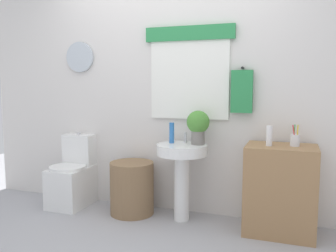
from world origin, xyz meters
TOP-DOWN VIEW (x-y plane):
  - back_wall at (0.00, 1.15)m, footprint 4.40×0.18m
  - toilet at (-1.05, 0.88)m, footprint 0.38×0.51m
  - laundry_hamper at (-0.33, 0.85)m, footprint 0.44×0.44m
  - pedestal_sink at (0.20, 0.85)m, footprint 0.48×0.48m
  - faucet at (0.20, 0.97)m, footprint 0.03×0.03m
  - wooden_cabinet at (1.11, 0.85)m, footprint 0.60×0.44m
  - soap_bottle at (0.08, 0.90)m, footprint 0.05×0.05m
  - potted_plant at (0.34, 0.91)m, footprint 0.22×0.22m
  - lotion_bottle at (1.00, 0.81)m, footprint 0.05×0.05m
  - toothbrush_cup at (1.21, 0.87)m, footprint 0.08×0.08m

SIDE VIEW (x-z plane):
  - laundry_hamper at x=-0.33m, z-range 0.00..0.53m
  - toilet at x=-1.05m, z-range -0.09..0.69m
  - wooden_cabinet at x=1.11m, z-range 0.00..0.78m
  - pedestal_sink at x=0.20m, z-range 0.18..0.92m
  - faucet at x=0.20m, z-range 0.74..0.84m
  - toothbrush_cup at x=1.21m, z-range 0.74..0.93m
  - soap_bottle at x=0.08m, z-range 0.74..0.94m
  - lotion_bottle at x=1.00m, z-range 0.78..0.96m
  - potted_plant at x=0.34m, z-range 0.77..1.09m
  - back_wall at x=0.00m, z-range 0.00..2.60m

